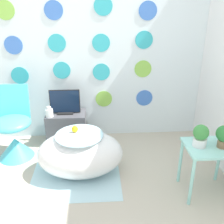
% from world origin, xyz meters
% --- Properties ---
extents(wall_back_dotted, '(4.21, 0.05, 2.60)m').
position_xyz_m(wall_back_dotted, '(-0.00, 1.84, 1.30)').
color(wall_back_dotted, white).
rests_on(wall_back_dotted, ground_plane).
extents(rug, '(0.98, 0.81, 0.01)m').
position_xyz_m(rug, '(-0.07, 0.82, 0.00)').
color(rug, silver).
rests_on(rug, ground_plane).
extents(bathtub, '(0.94, 0.63, 0.51)m').
position_xyz_m(bathtub, '(-0.01, 0.89, 0.26)').
color(bathtub, white).
rests_on(bathtub, ground_plane).
extents(rubber_duck, '(0.07, 0.08, 0.08)m').
position_xyz_m(rubber_duck, '(-0.06, 0.93, 0.55)').
color(rubber_duck, yellow).
rests_on(rubber_duck, bathtub).
extents(chair, '(0.45, 0.45, 0.89)m').
position_xyz_m(chair, '(-0.84, 1.30, 0.29)').
color(chair, '#4CC6DB').
rests_on(chair, ground_plane).
extents(tv_cabinet, '(0.52, 0.32, 0.43)m').
position_xyz_m(tv_cabinet, '(-0.23, 1.62, 0.21)').
color(tv_cabinet, '#4C4C51').
rests_on(tv_cabinet, ground_plane).
extents(tv, '(0.39, 0.12, 0.33)m').
position_xyz_m(tv, '(-0.23, 1.63, 0.57)').
color(tv, black).
rests_on(tv, tv_cabinet).
extents(vase, '(0.10, 0.10, 0.14)m').
position_xyz_m(vase, '(-0.43, 1.53, 0.48)').
color(vase, white).
rests_on(vase, tv_cabinet).
extents(side_table, '(0.47, 0.40, 0.53)m').
position_xyz_m(side_table, '(1.25, 0.51, 0.44)').
color(side_table, '#99E0D8').
rests_on(side_table, ground_plane).
extents(potted_plant_left, '(0.15, 0.15, 0.22)m').
position_xyz_m(potted_plant_left, '(1.15, 0.52, 0.65)').
color(potted_plant_left, white).
rests_on(potted_plant_left, side_table).
extents(potted_plant_right, '(0.16, 0.16, 0.22)m').
position_xyz_m(potted_plant_right, '(1.36, 0.49, 0.66)').
color(potted_plant_right, '#8C6B4C').
rests_on(potted_plant_right, side_table).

